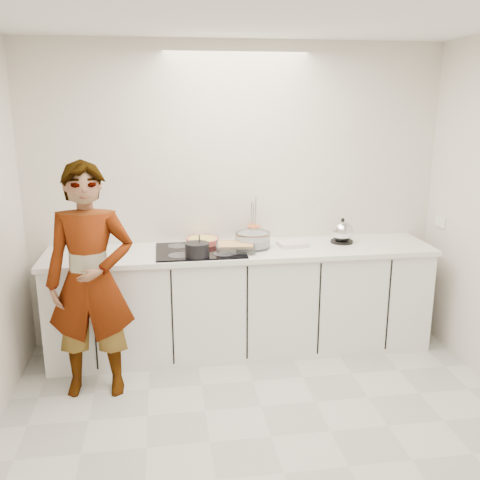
{
  "coord_description": "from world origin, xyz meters",
  "views": [
    {
      "loc": [
        -0.64,
        -2.97,
        2.13
      ],
      "look_at": [
        -0.05,
        1.05,
        1.05
      ],
      "focal_mm": 40.0,
      "sensor_mm": 36.0,
      "label": 1
    }
  ],
  "objects": [
    {
      "name": "hob",
      "position": [
        -0.35,
        1.26,
        0.92
      ],
      "size": [
        0.72,
        0.54,
        0.01
      ],
      "primitive_type": "cube",
      "color": "black",
      "rests_on": "countertop"
    },
    {
      "name": "ceiling",
      "position": [
        0.0,
        0.0,
        2.6
      ],
      "size": [
        3.6,
        3.2,
        0.0
      ],
      "primitive_type": "cube",
      "color": "white",
      "rests_on": "wall_back"
    },
    {
      "name": "countertop",
      "position": [
        0.0,
        1.28,
        0.89
      ],
      "size": [
        3.24,
        0.64,
        0.04
      ],
      "primitive_type": "cube",
      "color": "white",
      "rests_on": "base_cabinets"
    },
    {
      "name": "wall_back",
      "position": [
        0.0,
        1.6,
        1.3
      ],
      "size": [
        3.6,
        0.0,
        2.6
      ],
      "primitive_type": "cube",
      "color": "silver",
      "rests_on": "ground"
    },
    {
      "name": "mixing_bowl",
      "position": [
        0.1,
        1.31,
        0.97
      ],
      "size": [
        0.37,
        0.37,
        0.14
      ],
      "color": "silver",
      "rests_on": "countertop"
    },
    {
      "name": "tart_dish",
      "position": [
        -0.32,
        1.45,
        0.95
      ],
      "size": [
        0.35,
        0.35,
        0.05
      ],
      "color": "#C64E44",
      "rests_on": "hob"
    },
    {
      "name": "base_cabinets",
      "position": [
        0.0,
        1.28,
        0.43
      ],
      "size": [
        3.2,
        0.58,
        0.87
      ],
      "primitive_type": "cube",
      "color": "white",
      "rests_on": "floor"
    },
    {
      "name": "utensil_crock",
      "position": [
        0.14,
        1.5,
        0.98
      ],
      "size": [
        0.12,
        0.12,
        0.14
      ],
      "primitive_type": "cylinder",
      "rotation": [
        0.0,
        0.0,
        -0.09
      ],
      "color": "orange",
      "rests_on": "countertop"
    },
    {
      "name": "tea_towel",
      "position": [
        0.44,
        1.3,
        0.93
      ],
      "size": [
        0.26,
        0.21,
        0.04
      ],
      "primitive_type": "cube",
      "rotation": [
        0.0,
        0.0,
        0.16
      ],
      "color": "white",
      "rests_on": "countertop"
    },
    {
      "name": "floor",
      "position": [
        0.0,
        0.0,
        0.0
      ],
      "size": [
        3.6,
        3.2,
        0.0
      ],
      "primitive_type": "cube",
      "color": "beige",
      "rests_on": "ground"
    },
    {
      "name": "baking_dish",
      "position": [
        -0.07,
        1.19,
        0.96
      ],
      "size": [
        0.33,
        0.25,
        0.06
      ],
      "color": "silver",
      "rests_on": "hob"
    },
    {
      "name": "wall_front",
      "position": [
        0.0,
        -1.6,
        1.3
      ],
      "size": [
        3.6,
        0.0,
        2.6
      ],
      "primitive_type": "cube",
      "color": "silver",
      "rests_on": "ground"
    },
    {
      "name": "saucepan",
      "position": [
        -0.39,
        1.08,
        0.98
      ],
      "size": [
        0.24,
        0.24,
        0.18
      ],
      "color": "black",
      "rests_on": "hob"
    },
    {
      "name": "kettle",
      "position": [
        0.89,
        1.35,
        1.0
      ],
      "size": [
        0.22,
        0.22,
        0.22
      ],
      "color": "black",
      "rests_on": "countertop"
    },
    {
      "name": "cook",
      "position": [
        -1.17,
        0.76,
        0.86
      ],
      "size": [
        0.65,
        0.44,
        1.72
      ],
      "primitive_type": "imported",
      "rotation": [
        0.0,
        0.0,
        -0.05
      ],
      "color": "white",
      "rests_on": "floor"
    }
  ]
}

